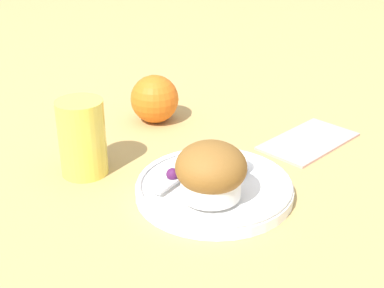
{
  "coord_description": "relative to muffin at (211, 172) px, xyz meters",
  "views": [
    {
      "loc": [
        -0.42,
        -0.43,
        0.36
      ],
      "look_at": [
        0.03,
        0.02,
        0.06
      ],
      "focal_mm": 50.0,
      "sensor_mm": 36.0,
      "label": 1
    }
  ],
  "objects": [
    {
      "name": "butter_knife",
      "position": [
        0.03,
        0.06,
        -0.03
      ],
      "size": [
        0.15,
        0.04,
        0.0
      ],
      "rotation": [
        0.0,
        0.0,
        0.19
      ],
      "color": "silver",
      "rests_on": "plate"
    },
    {
      "name": "folded_napkin",
      "position": [
        0.24,
        0.02,
        -0.05
      ],
      "size": [
        0.16,
        0.09,
        0.01
      ],
      "color": "#D19E93",
      "rests_on": "ground_plane"
    },
    {
      "name": "juice_glass",
      "position": [
        -0.06,
        0.19,
        0.0
      ],
      "size": [
        0.06,
        0.06,
        0.11
      ],
      "color": "#EAD14C",
      "rests_on": "ground_plane"
    },
    {
      "name": "plate",
      "position": [
        0.03,
        0.02,
        -0.04
      ],
      "size": [
        0.2,
        0.2,
        0.02
      ],
      "color": "white",
      "rests_on": "ground_plane"
    },
    {
      "name": "muffin",
      "position": [
        0.0,
        0.0,
        0.0
      ],
      "size": [
        0.09,
        0.09,
        0.07
      ],
      "color": "silver",
      "rests_on": "plate"
    },
    {
      "name": "cream_ramekin",
      "position": [
        0.07,
        0.03,
        -0.02
      ],
      "size": [
        0.05,
        0.05,
        0.02
      ],
      "color": "silver",
      "rests_on": "plate"
    },
    {
      "name": "ground_plane",
      "position": [
        0.01,
        0.05,
        -0.05
      ],
      "size": [
        3.0,
        3.0,
        0.0
      ],
      "primitive_type": "plane",
      "color": "tan"
    },
    {
      "name": "orange_fruit",
      "position": [
        0.13,
        0.25,
        -0.01
      ],
      "size": [
        0.08,
        0.08,
        0.08
      ],
      "color": "orange",
      "rests_on": "ground_plane"
    },
    {
      "name": "berry_pair",
      "position": [
        -0.0,
        0.06,
        -0.02
      ],
      "size": [
        0.03,
        0.02,
        0.02
      ],
      "color": "#4C194C",
      "rests_on": "plate"
    }
  ]
}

